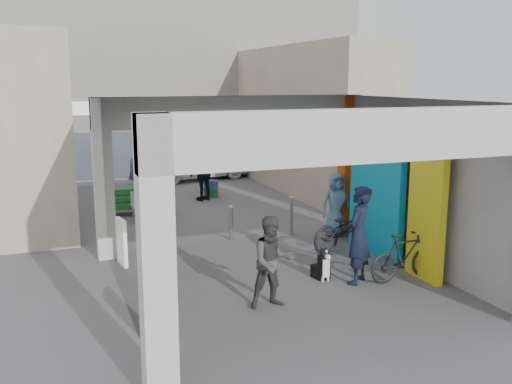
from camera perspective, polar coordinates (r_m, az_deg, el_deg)
name	(u,v)px	position (r m, az deg, el deg)	size (l,w,h in m)	color
ground	(266,269)	(11.93, 1.05, -7.74)	(90.00, 90.00, 0.00)	#545459
arcade_canopy	(309,164)	(10.86, 5.35, 2.84)	(6.40, 6.45, 6.40)	#B9B9B4
far_building	(144,77)	(24.83, -11.14, 11.26)	(18.00, 4.08, 8.00)	white
plaza_bldg_left	(30,127)	(18.04, -21.70, 6.04)	(2.00, 9.00, 5.00)	#BCB49C
plaza_bldg_right	(308,120)	(20.01, 5.17, 7.21)	(2.00, 9.00, 5.00)	#BCB49C
bollard_left	(162,227)	(13.59, -9.34, -3.52)	(0.09, 0.09, 0.91)	#93979B
bollard_center	(231,223)	(13.96, -2.50, -3.15)	(0.09, 0.09, 0.83)	#93979B
bollard_right	(291,216)	(14.49, 3.55, -2.37)	(0.09, 0.09, 0.96)	#93979B
advert_board_near	(160,316)	(8.55, -9.54, -12.12)	(0.19, 0.56, 1.00)	white
advert_board_far	(122,242)	(12.40, -13.25, -4.86)	(0.17, 0.56, 1.00)	white
cafe_set	(151,207)	(16.61, -10.44, -1.46)	(1.35, 1.09, 0.81)	#9A9A9F
produce_stand	(129,204)	(17.05, -12.57, -1.19)	(1.13, 0.61, 0.74)	black
crate_stack	(211,189)	(19.12, -4.49, 0.33)	(0.54, 0.48, 0.56)	#18561D
border_collie	(323,266)	(11.35, 6.67, -7.37)	(0.25, 0.50, 0.69)	black
man_with_dog	(358,235)	(11.08, 10.18, -4.26)	(0.69, 0.46, 1.90)	black
man_back_turned	(273,262)	(9.81, 1.68, -7.01)	(0.78, 0.61, 1.61)	#3E3E41
man_elderly	(336,204)	(14.38, 8.03, -1.22)	(0.79, 0.51, 1.62)	#5481A4
man_crates	(204,173)	(18.50, -5.21, 1.88)	(1.05, 0.44, 1.79)	black
bicycle_front	(348,228)	(13.27, 9.19, -3.54)	(0.70, 2.02, 1.06)	black
bicycle_rear	(405,256)	(11.56, 14.66, -6.25)	(0.45, 1.59, 0.96)	black
white_van	(193,160)	(22.56, -6.30, 3.17)	(1.77, 4.41, 1.50)	white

